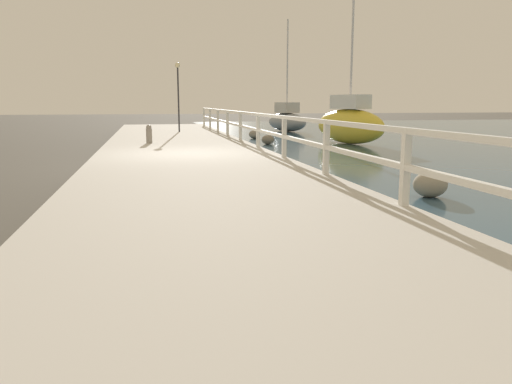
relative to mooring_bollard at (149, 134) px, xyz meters
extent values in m
plane|color=#4C473D|center=(0.94, -3.55, -0.65)|extent=(120.00, 120.00, 0.00)
cube|color=beige|center=(0.94, -3.55, -0.48)|extent=(4.71, 36.00, 0.34)
cube|color=white|center=(3.20, -10.92, 0.20)|extent=(0.10, 0.10, 1.01)
cube|color=white|center=(3.20, -7.97, 0.20)|extent=(0.10, 0.10, 1.01)
cube|color=white|center=(3.20, -5.03, 0.20)|extent=(0.10, 0.10, 1.01)
cube|color=white|center=(3.20, -2.08, 0.20)|extent=(0.10, 0.10, 1.01)
cube|color=white|center=(3.20, 0.86, 0.20)|extent=(0.10, 0.10, 1.01)
cube|color=white|center=(3.20, 3.81, 0.20)|extent=(0.10, 0.10, 1.01)
cube|color=white|center=(3.20, 6.76, 0.20)|extent=(0.10, 0.10, 1.01)
cube|color=white|center=(3.20, 9.70, 0.20)|extent=(0.10, 0.10, 1.01)
cube|color=white|center=(3.20, 12.65, 0.20)|extent=(0.10, 0.10, 1.01)
cube|color=white|center=(3.20, -3.55, 0.66)|extent=(0.09, 32.50, 0.08)
cube|color=white|center=(3.20, -3.55, 0.20)|extent=(0.09, 32.50, 0.08)
ellipsoid|color=gray|center=(4.81, 6.05, -0.45)|extent=(0.53, 0.48, 0.40)
ellipsoid|color=slate|center=(4.66, 2.76, -0.46)|extent=(0.51, 0.46, 0.38)
ellipsoid|color=gray|center=(4.84, -8.85, -0.42)|extent=(0.61, 0.55, 0.46)
cylinder|color=gray|center=(0.00, 0.00, -0.06)|extent=(0.19, 0.19, 0.49)
sphere|color=gray|center=(0.00, 0.00, 0.21)|extent=(0.17, 0.17, 0.17)
cylinder|color=#2D2D33|center=(1.36, 6.30, 1.11)|extent=(0.07, 0.07, 2.83)
sphere|color=beige|center=(1.36, 6.30, 2.64)|extent=(0.23, 0.23, 0.23)
ellipsoid|color=gray|center=(7.83, 11.28, -0.11)|extent=(2.14, 3.96, 1.06)
cube|color=beige|center=(7.83, 11.28, 0.72)|extent=(1.20, 1.55, 0.59)
cylinder|color=silver|center=(7.83, 11.28, 3.01)|extent=(0.09, 0.09, 5.17)
ellipsoid|color=gold|center=(7.96, 2.35, 0.06)|extent=(2.21, 4.11, 1.40)
cube|color=silver|center=(7.96, 2.35, 1.04)|extent=(1.23, 1.83, 0.56)
cylinder|color=silver|center=(7.96, 2.35, 3.66)|extent=(0.09, 0.09, 5.82)
camera|label=1|loc=(-0.03, -16.74, 1.02)|focal=35.00mm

